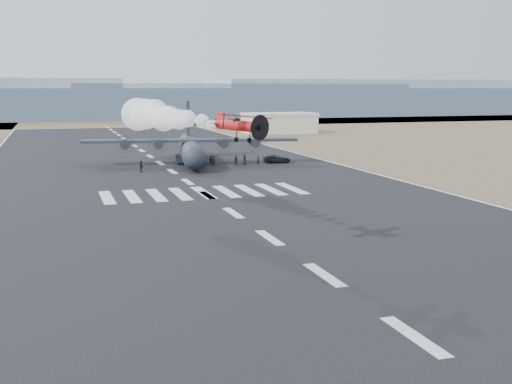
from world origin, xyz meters
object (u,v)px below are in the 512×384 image
crew_b (236,160)px  crew_g (258,161)px  hangar_right (279,123)px  crew_d (141,166)px  crew_h (211,161)px  aerobatic_biplane (239,125)px  crew_f (191,162)px  crew_a (214,161)px  crew_e (245,160)px  transport_aircraft (191,147)px  crew_c (193,160)px  support_vehicle (277,159)px

crew_b → crew_g: (3.48, -1.46, -0.01)m
hangar_right → crew_d: size_ratio=11.46×
crew_h → aerobatic_biplane: bearing=-75.0°
hangar_right → crew_f: (-41.90, -72.72, -2.19)m
crew_a → crew_e: crew_a is taller
transport_aircraft → crew_g: size_ratio=22.71×
hangar_right → crew_a: hangar_right is taller
transport_aircraft → crew_d: size_ratio=20.80×
aerobatic_biplane → crew_d: 54.64m
crew_b → crew_f: 7.94m
crew_c → crew_e: crew_c is taller
aerobatic_biplane → crew_g: size_ratio=3.36×
crew_d → crew_g: size_ratio=1.09×
crew_c → crew_d: size_ratio=1.04×
crew_c → crew_f: (-0.61, -1.23, -0.11)m
transport_aircraft → crew_a: size_ratio=21.17×
crew_c → crew_e: (8.93, -1.14, -0.06)m
hangar_right → support_vehicle: hangar_right is taller
aerobatic_biplane → transport_aircraft: size_ratio=0.15×
crew_g → crew_h: 8.05m
crew_a → aerobatic_biplane: bearing=-169.4°
crew_g → crew_e: bearing=92.9°
crew_e → crew_h: 5.86m
crew_a → crew_b: 3.84m
aerobatic_biplane → transport_aircraft: aerobatic_biplane is taller
crew_b → transport_aircraft: bearing=135.2°
transport_aircraft → crew_b: transport_aircraft is taller
support_vehicle → crew_a: crew_a is taller
hangar_right → crew_f: 83.95m
crew_b → crew_g: 3.78m
support_vehicle → crew_b: size_ratio=2.91×
crew_c → crew_h: size_ratio=1.11×
crew_c → crew_g: size_ratio=1.14×
support_vehicle → crew_g: size_ratio=2.95×
support_vehicle → crew_f: bearing=100.6°
crew_g → crew_d: bearing=144.4°
transport_aircraft → crew_d: (-10.01, -9.82, -1.88)m
aerobatic_biplane → crew_c: size_ratio=2.95×
crew_f → crew_g: bearing=26.5°
crew_b → hangar_right: bearing=59.1°
crew_a → crew_h: (-0.41, 0.40, -0.04)m
transport_aircraft → crew_h: bearing=-51.6°
aerobatic_biplane → crew_b: bearing=60.8°
support_vehicle → crew_e: (-6.31, -0.99, 0.20)m
crew_b → crew_e: (1.61, 0.32, 0.04)m
hangar_right → crew_b: bearing=-115.0°
aerobatic_biplane → crew_g: 60.77m
crew_e → crew_h: bearing=-55.2°
crew_a → crew_g: 7.54m
crew_d → hangar_right: bearing=-51.9°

